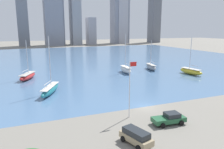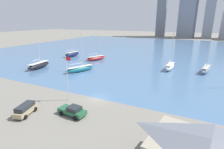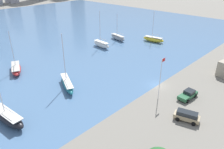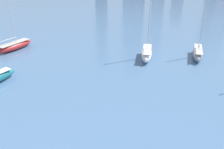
{
  "view_description": "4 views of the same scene",
  "coord_description": "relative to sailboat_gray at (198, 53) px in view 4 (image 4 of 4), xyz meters",
  "views": [
    {
      "loc": [
        -20.48,
        -33.94,
        14.49
      ],
      "look_at": [
        -1.51,
        13.15,
        3.79
      ],
      "focal_mm": 35.0,
      "sensor_mm": 36.0,
      "label": 1
    },
    {
      "loc": [
        17.81,
        -29.6,
        16.0
      ],
      "look_at": [
        -0.67,
        8.39,
        2.99
      ],
      "focal_mm": 28.0,
      "sensor_mm": 36.0,
      "label": 2
    },
    {
      "loc": [
        -41.74,
        -23.96,
        25.75
      ],
      "look_at": [
        -7.31,
        8.51,
        2.69
      ],
      "focal_mm": 35.0,
      "sensor_mm": 36.0,
      "label": 3
    },
    {
      "loc": [
        7.72,
        -13.09,
        17.71
      ],
      "look_at": [
        5.02,
        12.11,
        5.05
      ],
      "focal_mm": 35.0,
      "sensor_mm": 36.0,
      "label": 4
    }
  ],
  "objects": [
    {
      "name": "harbor_water",
      "position": [
        -21.29,
        37.71,
        -1.06
      ],
      "size": [
        180.0,
        140.0,
        0.0
      ],
      "color": "#4C7099",
      "rests_on": "ground_plane"
    },
    {
      "name": "sailboat_gray",
      "position": [
        0.0,
        0.0,
        0.0
      ],
      "size": [
        3.65,
        8.7,
        10.39
      ],
      "rotation": [
        0.0,
        0.0,
        -0.21
      ],
      "color": "gray",
      "rests_on": "harbor_water"
    },
    {
      "name": "sailboat_white",
      "position": [
        -10.86,
        -1.78,
        0.1
      ],
      "size": [
        2.75,
        8.21,
        12.81
      ],
      "rotation": [
        0.0,
        0.0,
        -0.08
      ],
      "color": "white",
      "rests_on": "harbor_water"
    },
    {
      "name": "sailboat_red",
      "position": [
        -41.4,
        0.53,
        -0.12
      ],
      "size": [
        6.03,
        9.58,
        11.27
      ],
      "rotation": [
        0.0,
        0.0,
        -0.41
      ],
      "color": "#B72828",
      "rests_on": "harbor_water"
    }
  ]
}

